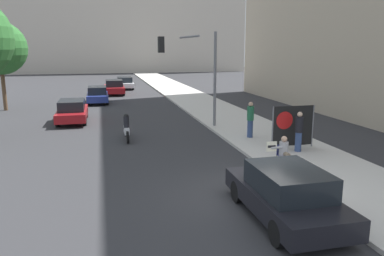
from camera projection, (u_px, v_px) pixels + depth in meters
The scene contains 15 objects.
ground_plane at pixel (256, 198), 11.45m from camera, with size 160.00×160.00×0.00m, color #303033.
sidewalk_curb at pixel (219, 113), 26.52m from camera, with size 4.27×90.00×0.13m, color beige.
building_backdrop_far at pixel (110, 8), 73.57m from camera, with size 52.00×12.00×24.62m.
seated_protester at pixel (284, 151), 13.82m from camera, with size 0.93×0.77×1.21m.
jogger_on_sidewalk at pixel (299, 131), 16.07m from camera, with size 0.34×0.34×1.74m.
pedestrian_behind at pixel (250, 119), 18.65m from camera, with size 0.34×0.34×1.79m.
protest_banner at pixel (293, 126), 16.64m from camera, with size 2.02×0.06×1.90m.
traffic_light_pole at pixel (195, 63), 20.58m from camera, with size 3.34×3.11×5.30m.
parked_car_curbside at pixel (286, 193), 9.94m from camera, with size 1.89×4.29×1.45m.
car_on_road_nearest at pixel (72, 111), 23.35m from camera, with size 1.75×4.51×1.39m.
car_on_road_midblock at pixel (98, 95), 31.51m from camera, with size 1.71×4.21×1.41m.
car_on_road_distant at pixel (114, 87), 37.59m from camera, with size 1.88×4.62×1.48m.
car_on_road_far_lane at pixel (125, 83), 42.95m from camera, with size 1.85×4.70×1.37m.
motorcycle_on_road at pixel (126, 129), 18.79m from camera, with size 0.28×2.23×1.34m.
street_tree_midblock at pixel (0, 48), 26.98m from camera, with size 3.83×3.83×6.47m.
Camera 1 is at (-4.45, -9.99, 4.48)m, focal length 35.00 mm.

